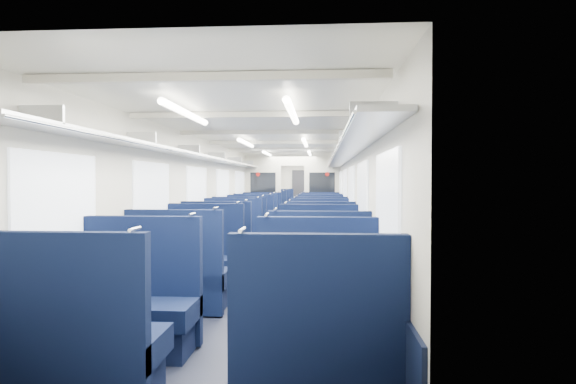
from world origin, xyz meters
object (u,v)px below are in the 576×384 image
at_px(seat_4, 178,280).
at_px(seat_24, 276,212).
at_px(seat_3, 319,313).
at_px(seat_22, 273,214).
at_px(seat_19, 320,222).
at_px(seat_2, 136,309).
at_px(seat_10, 231,243).
at_px(seat_15, 320,231).
at_px(seat_25, 321,212).
at_px(seat_12, 241,236).
at_px(seat_26, 279,210).
at_px(seat_21, 320,217).
at_px(seat_20, 269,216).
at_px(seat_18, 261,222).
at_px(seat_5, 319,284).
at_px(seat_13, 320,236).
at_px(seat_0, 77,351).
at_px(seat_14, 249,231).
at_px(seat_27, 321,210).
at_px(seat_8, 218,252).
at_px(seat_23, 321,214).
at_px(seat_7, 320,266).
at_px(seat_11, 320,244).
at_px(seat_6, 203,263).
at_px(bulkhead, 292,192).
at_px(seat_17, 320,226).
at_px(seat_16, 256,226).
at_px(end_door, 301,194).
at_px(seat_1, 318,357).
at_px(seat_9, 320,253).

bearing_deg(seat_4, seat_24, 90.00).
height_order(seat_3, seat_22, same).
bearing_deg(seat_19, seat_2, -100.08).
bearing_deg(seat_4, seat_10, 90.00).
height_order(seat_15, seat_25, same).
xyz_separation_m(seat_12, seat_26, (0.00, 9.15, 0.00)).
bearing_deg(seat_21, seat_20, -178.41).
bearing_deg(seat_18, seat_5, -78.27).
relative_size(seat_13, seat_26, 1.00).
bearing_deg(seat_12, seat_0, -90.00).
bearing_deg(seat_4, seat_14, 90.00).
relative_size(seat_24, seat_27, 1.00).
height_order(seat_2, seat_8, same).
bearing_deg(seat_10, seat_0, -90.00).
bearing_deg(seat_22, seat_25, 36.22).
xyz_separation_m(seat_13, seat_23, (0.00, 6.63, 0.00)).
bearing_deg(seat_7, seat_8, 145.15).
bearing_deg(seat_12, seat_15, 36.46).
relative_size(seat_21, seat_22, 1.00).
bearing_deg(seat_0, seat_5, 53.66).
height_order(seat_21, seat_24, same).
xyz_separation_m(seat_11, seat_24, (-1.66, 9.03, 0.00)).
relative_size(seat_2, seat_6, 1.00).
xyz_separation_m(bulkhead, seat_27, (0.83, 4.84, -0.84)).
xyz_separation_m(bulkhead, seat_20, (-0.83, 1.33, -0.84)).
xyz_separation_m(seat_11, seat_15, (0.00, 2.27, 0.00)).
bearing_deg(seat_26, seat_23, -54.57).
bearing_deg(seat_17, seat_26, 103.94).
bearing_deg(seat_20, seat_27, 64.74).
relative_size(seat_13, seat_23, 1.00).
height_order(seat_15, seat_18, same).
height_order(seat_5, seat_8, same).
bearing_deg(seat_2, seat_8, 90.00).
bearing_deg(seat_16, end_door, 84.04).
xyz_separation_m(seat_1, seat_14, (-1.66, 7.96, 0.00)).
bearing_deg(seat_3, seat_10, 109.68).
bearing_deg(seat_26, seat_6, -90.00).
bearing_deg(seat_7, seat_14, 110.26).
bearing_deg(bulkhead, seat_16, -113.99).
bearing_deg(seat_8, seat_12, 90.00).
distance_m(bulkhead, seat_25, 3.79).
distance_m(seat_13, seat_18, 3.65).
height_order(seat_16, seat_25, same).
bearing_deg(seat_16, seat_27, 76.10).
relative_size(seat_19, seat_20, 1.00).
xyz_separation_m(seat_3, seat_17, (0.00, 8.19, 0.00)).
xyz_separation_m(seat_1, seat_11, (0.00, 5.77, 0.00)).
bearing_deg(seat_17, seat_6, -106.20).
distance_m(seat_9, seat_18, 5.84).
distance_m(seat_9, seat_25, 10.07).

